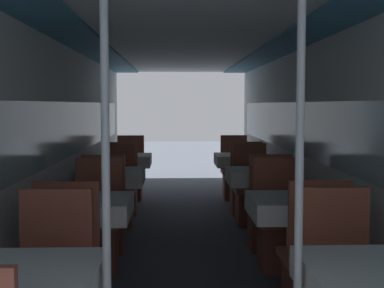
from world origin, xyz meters
The scene contains 23 objects.
wall_left centered at (-1.25, 3.70, 1.07)m, with size 0.05×10.20×2.09m.
wall_right centered at (1.25, 3.70, 1.07)m, with size 0.05×10.20×2.09m.
ceiling_panel centered at (0.00, 3.70, 2.13)m, with size 2.51×10.20×0.07m.
support_pole_left_0 centered at (-0.43, 0.83, 1.05)m, with size 0.04×0.04×2.09m.
dining_table_left_1 centered at (-0.82, 2.62, 0.65)m, with size 0.70×0.70×0.76m.
chair_left_near_1 centered at (-0.82, 2.04, 0.30)m, with size 0.42×0.42×1.00m.
chair_left_far_1 centered at (-0.82, 3.21, 0.30)m, with size 0.42×0.42×1.00m.
dining_table_left_2 centered at (-0.82, 4.42, 0.65)m, with size 0.70×0.70×0.76m.
chair_left_near_2 centered at (-0.82, 3.83, 0.30)m, with size 0.42×0.42×1.00m.
chair_left_far_2 centered at (-0.82, 5.01, 0.30)m, with size 0.42×0.42×1.00m.
dining_table_left_3 centered at (-0.82, 6.22, 0.65)m, with size 0.70×0.70×0.76m.
chair_left_near_3 centered at (-0.82, 5.63, 0.30)m, with size 0.42×0.42×1.00m.
chair_left_far_3 centered at (-0.82, 6.81, 0.30)m, with size 0.42×0.42×1.00m.
support_pole_right_0 centered at (0.43, 0.83, 1.05)m, with size 0.04×0.04×2.09m.
dining_table_right_1 centered at (0.82, 2.62, 0.65)m, with size 0.70×0.70×0.76m.
chair_right_near_1 centered at (0.82, 2.04, 0.30)m, with size 0.42×0.42×1.00m.
chair_right_far_1 centered at (0.82, 3.21, 0.30)m, with size 0.42×0.42×1.00m.
dining_table_right_2 centered at (0.82, 4.42, 0.65)m, with size 0.70×0.70×0.76m.
chair_right_near_2 centered at (0.82, 3.83, 0.30)m, with size 0.42×0.42×1.00m.
chair_right_far_2 centered at (0.82, 5.01, 0.30)m, with size 0.42×0.42×1.00m.
dining_table_right_3 centered at (0.82, 6.22, 0.65)m, with size 0.70×0.70×0.76m.
chair_right_near_3 centered at (0.82, 5.63, 0.30)m, with size 0.42×0.42×1.00m.
chair_right_far_3 centered at (0.82, 6.81, 0.30)m, with size 0.42×0.42×1.00m.
Camera 1 is at (-0.13, -1.54, 1.50)m, focal length 50.00 mm.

